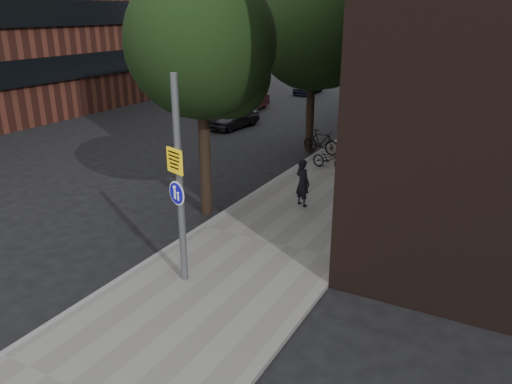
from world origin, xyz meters
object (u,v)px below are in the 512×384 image
Objects in this scene: signpost at (180,182)px; pedestrian at (303,183)px; parked_bike_facade_near at (375,190)px; parked_car_near at (234,117)px.

signpost is 3.08× the size of pedestrian.
pedestrian is at bearing 116.07° from parked_bike_facade_near.
signpost is 1.40× the size of parked_car_near.
parked_car_near reaches higher than parked_bike_facade_near.
signpost is at bearing -56.86° from parked_car_near.
parked_bike_facade_near is at bearing -31.81° from parked_car_near.
parked_bike_facade_near is at bearing 88.41° from signpost.
signpost is at bearing 109.12° from pedestrian.
pedestrian reaches higher than parked_car_near.
signpost is 6.00m from pedestrian.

